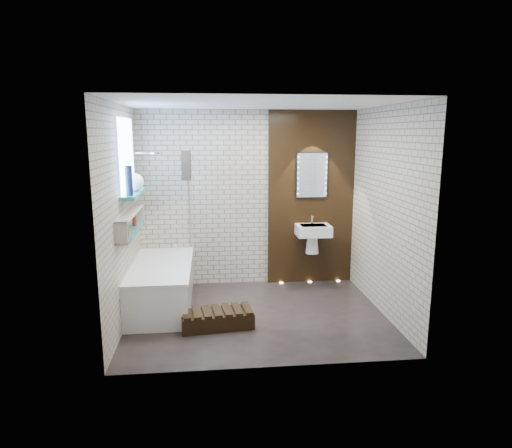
{
  "coord_description": "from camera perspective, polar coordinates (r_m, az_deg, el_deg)",
  "views": [
    {
      "loc": [
        -0.57,
        -5.35,
        2.27
      ],
      "look_at": [
        0.0,
        0.15,
        1.15
      ],
      "focal_mm": 31.68,
      "sensor_mm": 36.0,
      "label": 1
    }
  ],
  "objects": [
    {
      "name": "towel",
      "position": [
        6.11,
        -8.79,
        7.37
      ],
      "size": [
        0.11,
        0.3,
        0.39
      ],
      "primitive_type": "cube",
      "color": "#282320",
      "rests_on": "bath_screen"
    },
    {
      "name": "walnut_step",
      "position": [
        5.5,
        -4.95,
        -11.91
      ],
      "size": [
        0.88,
        0.47,
        0.19
      ],
      "primitive_type": "cube",
      "rotation": [
        0.0,
        0.0,
        0.12
      ],
      "color": "black",
      "rests_on": "ground"
    },
    {
      "name": "bathtub",
      "position": [
        6.16,
        -11.8,
        -7.53
      ],
      "size": [
        0.79,
        1.74,
        0.7
      ],
      "color": "white",
      "rests_on": "ground"
    },
    {
      "name": "niche_bottles",
      "position": [
        5.55,
        -15.75,
        -0.48
      ],
      "size": [
        0.06,
        0.69,
        0.14
      ],
      "color": "#B14F1B",
      "rests_on": "display_niche"
    },
    {
      "name": "clerestory_window",
      "position": [
        5.8,
        -15.96,
        7.37
      ],
      "size": [
        0.18,
        1.0,
        0.94
      ],
      "color": "#7FADE0",
      "rests_on": "room_shell"
    },
    {
      "name": "shower_head",
      "position": [
        6.35,
        -12.67,
        8.73
      ],
      "size": [
        0.18,
        0.18,
        0.02
      ],
      "primitive_type": "cylinder",
      "color": "silver",
      "rests_on": "room_shell"
    },
    {
      "name": "washbasin",
      "position": [
        6.77,
        7.21,
        -1.29
      ],
      "size": [
        0.5,
        0.36,
        0.58
      ],
      "color": "white",
      "rests_on": "walnut_panel"
    },
    {
      "name": "sill_vases",
      "position": [
        5.8,
        -15.18,
        5.15
      ],
      "size": [
        0.22,
        0.55,
        0.35
      ],
      "color": "#15213C",
      "rests_on": "clerestory_window"
    },
    {
      "name": "floor_uplights",
      "position": [
        7.09,
        6.82,
        -7.26
      ],
      "size": [
        0.96,
        0.06,
        0.01
      ],
      "color": "#FFD899",
      "rests_on": "ground"
    },
    {
      "name": "bath_screen",
      "position": [
        6.32,
        -8.57,
        2.31
      ],
      "size": [
        0.01,
        0.78,
        1.4
      ],
      "primitive_type": "cube",
      "color": "white",
      "rests_on": "bathtub"
    },
    {
      "name": "room_shell",
      "position": [
        5.47,
        0.16,
        1.23
      ],
      "size": [
        3.24,
        3.2,
        2.6
      ],
      "color": "#B5A990",
      "rests_on": "ground"
    },
    {
      "name": "led_mirror",
      "position": [
        6.78,
        7.09,
        6.11
      ],
      "size": [
        0.5,
        0.02,
        0.7
      ],
      "color": "black",
      "rests_on": "walnut_panel"
    },
    {
      "name": "ground",
      "position": [
        5.84,
        0.16,
        -11.43
      ],
      "size": [
        3.2,
        3.2,
        0.0
      ],
      "primitive_type": "plane",
      "color": "black",
      "rests_on": "ground"
    },
    {
      "name": "walnut_panel",
      "position": [
        6.86,
        6.95,
        3.23
      ],
      "size": [
        1.3,
        0.06,
        2.6
      ],
      "primitive_type": "cube",
      "color": "black",
      "rests_on": "ground"
    },
    {
      "name": "display_niche",
      "position": [
        5.68,
        -15.53,
        0.18
      ],
      "size": [
        0.14,
        1.3,
        0.26
      ],
      "color": "#21777C",
      "rests_on": "room_shell"
    }
  ]
}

